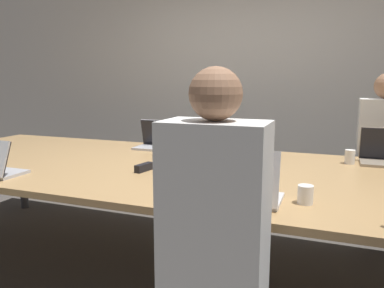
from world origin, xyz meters
The scene contains 14 objects.
ground_plane centered at (0.00, 0.00, 0.00)m, with size 24.00×24.00×0.00m, color #4C4742.
curtain_wall centered at (0.00, 1.96, 1.40)m, with size 12.00×0.06×2.80m.
conference_table centered at (0.00, 0.00, 0.73)m, with size 4.72×1.67×0.77m.
laptop_far_midleft centered at (-0.55, 0.60, 0.85)m, with size 0.31×0.25×0.25m.
cup_far_midleft centered at (-0.31, 0.57, 0.82)m, with size 0.09×0.09×0.09m.
laptop_near_midright centered at (0.55, -0.62, 0.85)m, with size 0.31×0.27×0.28m.
person_near_midright centered at (0.52, -1.05, 0.69)m, with size 0.40×0.24×1.42m.
cup_near_midright centered at (0.82, -0.52, 0.82)m, with size 0.08×0.08×0.09m.
laptop_far_right centered at (1.28, 0.62, 0.85)m, with size 0.33×0.25×0.26m.
person_far_right centered at (1.32, 1.05, 0.70)m, with size 0.40×0.24×1.43m.
cup_far_right centered at (1.05, 0.53, 0.82)m, with size 0.07×0.07×0.10m.
laptop_far_center centered at (0.20, 0.70, 0.84)m, with size 0.32×0.23×0.23m.
bottle_far_center centered at (0.46, 0.56, 0.86)m, with size 0.08×0.08×0.21m.
stapler centered at (-0.24, -0.20, 0.80)m, with size 0.07×0.16×0.05m.
Camera 1 is at (0.92, -2.36, 1.37)m, focal length 35.00 mm.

